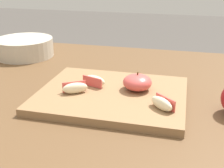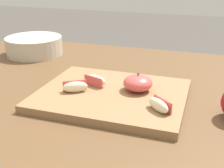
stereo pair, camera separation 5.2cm
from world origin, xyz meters
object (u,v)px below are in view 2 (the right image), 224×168
object	(u,v)px
cutting_board	(112,95)
apple_wedge_back	(75,87)
apple_wedge_left	(96,80)
ceramic_fruit_bowl	(34,45)
apple_half_skin_up	(138,83)
apple_wedge_right	(159,105)

from	to	relation	value
cutting_board	apple_wedge_back	size ratio (longest dim) A/B	5.73
apple_wedge_left	ceramic_fruit_bowl	bearing A→B (deg)	143.61
apple_half_skin_up	apple_wedge_back	size ratio (longest dim) A/B	1.15
apple_half_skin_up	apple_wedge_back	distance (m)	0.15
apple_wedge_left	apple_wedge_right	size ratio (longest dim) A/B	1.08
apple_wedge_back	ceramic_fruit_bowl	size ratio (longest dim) A/B	0.31
apple_wedge_left	ceramic_fruit_bowl	distance (m)	0.42
cutting_board	ceramic_fruit_bowl	xyz separation A→B (m)	(-0.39, 0.28, 0.02)
cutting_board	apple_wedge_right	xyz separation A→B (m)	(0.13, -0.07, 0.02)
ceramic_fruit_bowl	apple_wedge_right	bearing A→B (deg)	-33.39
apple_wedge_left	ceramic_fruit_bowl	xyz separation A→B (m)	(-0.34, 0.25, 0.00)
apple_wedge_right	ceramic_fruit_bowl	world-z (taller)	ceramic_fruit_bowl
apple_wedge_left	apple_wedge_right	bearing A→B (deg)	-27.10
cutting_board	apple_wedge_back	bearing A→B (deg)	-160.04
cutting_board	ceramic_fruit_bowl	size ratio (longest dim) A/B	1.76
apple_wedge_back	apple_wedge_right	xyz separation A→B (m)	(0.21, -0.04, 0.00)
apple_wedge_back	ceramic_fruit_bowl	distance (m)	0.44
cutting_board	apple_wedge_left	size ratio (longest dim) A/B	5.56
cutting_board	apple_half_skin_up	xyz separation A→B (m)	(0.06, 0.03, 0.03)
apple_wedge_back	ceramic_fruit_bowl	xyz separation A→B (m)	(-0.31, 0.31, 0.00)
cutting_board	apple_wedge_left	world-z (taller)	apple_wedge_left
apple_wedge_left	ceramic_fruit_bowl	world-z (taller)	ceramic_fruit_bowl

